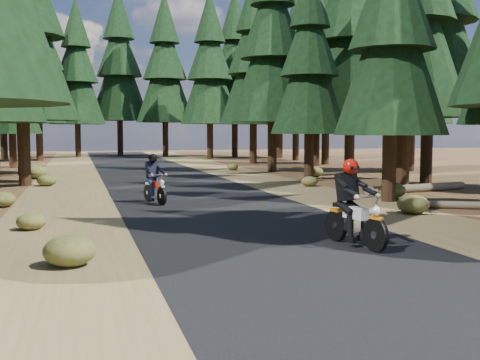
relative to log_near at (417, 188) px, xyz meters
name	(u,v)px	position (x,y,z in m)	size (l,w,h in m)	color
ground	(256,230)	(-8.70, -7.01, -0.16)	(120.00, 120.00, 0.00)	#452D18
road	(211,205)	(-8.70, -2.01, -0.15)	(6.00, 100.00, 0.01)	black
shoulder_l	(63,210)	(-13.30, -2.01, -0.16)	(3.20, 100.00, 0.01)	brown
shoulder_r	(343,201)	(-4.10, -2.01, -0.16)	(3.20, 100.00, 0.01)	brown
pine_forest	(149,34)	(-8.72, 14.04, 7.73)	(34.59, 55.08, 16.32)	black
log_near	(417,188)	(0.00, 0.00, 0.00)	(0.32, 0.32, 5.03)	#4C4233
log_far	(473,205)	(-1.19, -5.07, -0.04)	(0.24, 0.24, 3.82)	#4C4233
understory_shrubs	(215,191)	(-8.15, -0.11, 0.11)	(15.17, 32.41, 0.68)	#474C1E
rider_lead	(355,218)	(-7.33, -9.55, 0.45)	(1.00, 2.11, 1.81)	silver
rider_follow	(155,187)	(-10.39, -1.05, 0.39)	(0.98, 1.91, 1.63)	maroon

